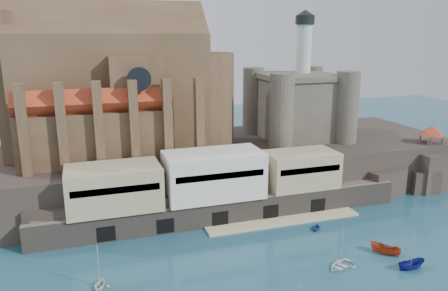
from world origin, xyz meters
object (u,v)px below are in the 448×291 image
(church, at_px, (122,93))
(pavilion, at_px, (432,131))
(castle_keep, at_px, (298,102))
(boat_2, at_px, (411,269))

(church, relative_size, pavilion, 7.34)
(castle_keep, height_order, pavilion, castle_keep)
(pavilion, bearing_deg, boat_2, -135.16)
(castle_keep, bearing_deg, church, 178.89)
(castle_keep, bearing_deg, boat_2, -94.51)
(church, xyz_separation_m, castle_keep, (40.21, -0.78, -3.81))
(boat_2, bearing_deg, pavilion, -44.55)
(church, bearing_deg, boat_2, -50.86)
(church, height_order, castle_keep, church)
(church, relative_size, castle_keep, 1.60)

